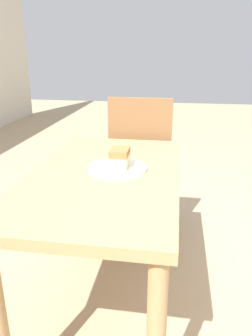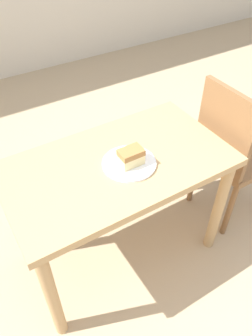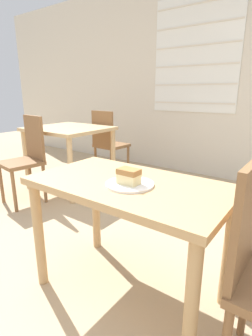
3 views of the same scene
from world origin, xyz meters
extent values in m
plane|color=tan|center=(0.00, 0.00, 0.00)|extent=(14.00, 14.00, 0.00)
cube|color=beige|center=(0.00, 3.03, 1.40)|extent=(10.00, 0.06, 2.80)
cube|color=white|center=(-0.74, 2.99, 1.69)|extent=(1.24, 0.01, 1.53)
cube|color=beige|center=(-0.74, 2.98, 1.05)|extent=(1.22, 0.01, 0.02)
cube|color=beige|center=(-0.74, 2.98, 1.30)|extent=(1.22, 0.01, 0.02)
cube|color=beige|center=(-0.74, 2.98, 1.56)|extent=(1.22, 0.01, 0.02)
cube|color=beige|center=(-0.74, 2.98, 1.81)|extent=(1.22, 0.01, 0.02)
cube|color=beige|center=(-0.74, 2.98, 2.07)|extent=(1.22, 0.01, 0.02)
cube|color=beige|center=(-0.74, 2.98, 2.33)|extent=(1.22, 0.01, 0.02)
cube|color=tan|center=(0.02, 0.37, 0.71)|extent=(1.10, 0.62, 0.04)
cylinder|color=tan|center=(-0.48, 0.11, 0.34)|extent=(0.06, 0.06, 0.69)
cylinder|color=tan|center=(0.52, 0.11, 0.34)|extent=(0.06, 0.06, 0.69)
cylinder|color=tan|center=(-0.48, 0.63, 0.34)|extent=(0.06, 0.06, 0.69)
cylinder|color=tan|center=(0.52, 0.63, 0.34)|extent=(0.06, 0.06, 0.69)
cube|color=tan|center=(-1.70, 1.47, 0.76)|extent=(0.92, 0.83, 0.04)
cylinder|color=tan|center=(-2.11, 1.11, 0.37)|extent=(0.06, 0.06, 0.74)
cylinder|color=tan|center=(-1.28, 1.11, 0.37)|extent=(0.06, 0.06, 0.74)
cylinder|color=tan|center=(-2.11, 1.84, 0.37)|extent=(0.06, 0.06, 0.74)
cylinder|color=tan|center=(-1.28, 1.84, 0.37)|extent=(0.06, 0.06, 0.74)
cylinder|color=brown|center=(0.66, 0.47, 0.22)|extent=(0.04, 0.04, 0.44)
cube|color=brown|center=(0.65, 0.30, 0.72)|extent=(0.03, 0.38, 0.48)
cube|color=brown|center=(-1.73, 0.80, 0.46)|extent=(0.45, 0.45, 0.04)
cylinder|color=brown|center=(-1.92, 0.65, 0.22)|extent=(0.04, 0.04, 0.44)
cylinder|color=brown|center=(-1.59, 0.61, 0.22)|extent=(0.04, 0.04, 0.44)
cylinder|color=brown|center=(-1.88, 0.99, 0.22)|extent=(0.04, 0.04, 0.44)
cylinder|color=brown|center=(-1.54, 0.94, 0.22)|extent=(0.04, 0.04, 0.44)
cube|color=brown|center=(-1.71, 0.98, 0.72)|extent=(0.38, 0.08, 0.48)
cube|color=brown|center=(-1.56, 2.15, 0.46)|extent=(0.42, 0.42, 0.04)
cylinder|color=brown|center=(-1.38, 2.31, 0.22)|extent=(0.04, 0.04, 0.44)
cylinder|color=brown|center=(-1.72, 2.32, 0.22)|extent=(0.04, 0.04, 0.44)
cylinder|color=brown|center=(-1.40, 1.97, 0.22)|extent=(0.04, 0.04, 0.44)
cylinder|color=brown|center=(-1.74, 1.99, 0.22)|extent=(0.04, 0.04, 0.44)
cube|color=brown|center=(-1.57, 1.96, 0.72)|extent=(0.38, 0.05, 0.48)
cylinder|color=white|center=(0.06, 0.33, 0.73)|extent=(0.26, 0.26, 0.01)
cube|color=beige|center=(0.06, 0.32, 0.76)|extent=(0.11, 0.07, 0.05)
cube|color=#A3703D|center=(0.06, 0.32, 0.80)|extent=(0.11, 0.08, 0.03)
camera|label=1|loc=(-1.25, 0.08, 1.21)|focal=35.00mm
camera|label=2|loc=(-0.55, -0.65, 1.76)|focal=35.00mm
camera|label=3|loc=(0.81, -0.73, 1.20)|focal=28.00mm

